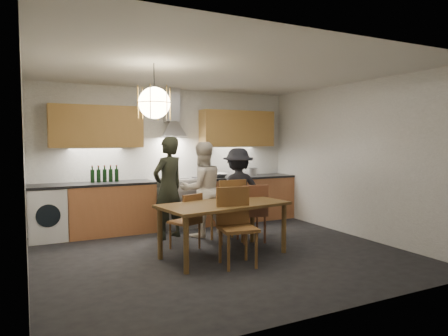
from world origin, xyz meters
name	(u,v)px	position (x,y,z in m)	size (l,w,h in m)	color
ground	(222,253)	(0.00, 0.00, 0.00)	(5.00, 5.00, 0.00)	black
room_shell	(221,135)	(0.00, 0.00, 1.71)	(5.02, 4.52, 2.61)	white
counter_run	(177,203)	(0.02, 1.95, 0.45)	(5.00, 0.62, 0.90)	#D38551
range_stove	(176,204)	(0.00, 1.94, 0.44)	(0.90, 0.60, 0.92)	silver
wall_fixtures	(173,127)	(0.00, 2.07, 1.87)	(4.30, 0.54, 1.10)	tan
pendant_lamp	(154,103)	(-1.00, -0.10, 2.10)	(0.43, 0.43, 0.70)	black
dining_table	(224,209)	(-0.03, -0.12, 0.66)	(1.88, 1.13, 0.75)	brown
chair_back_left	(188,218)	(-0.36, 0.39, 0.48)	(0.50, 0.50, 0.84)	brown
chair_back_mid	(230,206)	(0.38, 0.49, 0.58)	(0.47, 0.47, 1.01)	brown
chair_back_right	(253,209)	(0.71, 0.32, 0.53)	(0.49, 0.49, 0.93)	brown
chair_front	(235,220)	(-0.05, -0.51, 0.58)	(0.52, 0.52, 1.01)	brown
person_left	(168,188)	(-0.39, 1.20, 0.84)	(0.62, 0.40, 1.69)	black
person_mid	(202,189)	(0.16, 1.08, 0.80)	(0.78, 0.61, 1.60)	beige
person_right	(238,190)	(0.87, 1.11, 0.74)	(0.96, 0.55, 1.49)	black
mixing_bowl	(220,175)	(0.90, 1.92, 0.94)	(0.34, 0.34, 0.08)	#B9BABD
stock_pot	(252,172)	(1.67, 1.98, 0.98)	(0.22, 0.22, 0.15)	#B1B0B4
wine_bottles	(105,174)	(-1.27, 2.03, 1.04)	(0.48, 0.07, 0.29)	black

